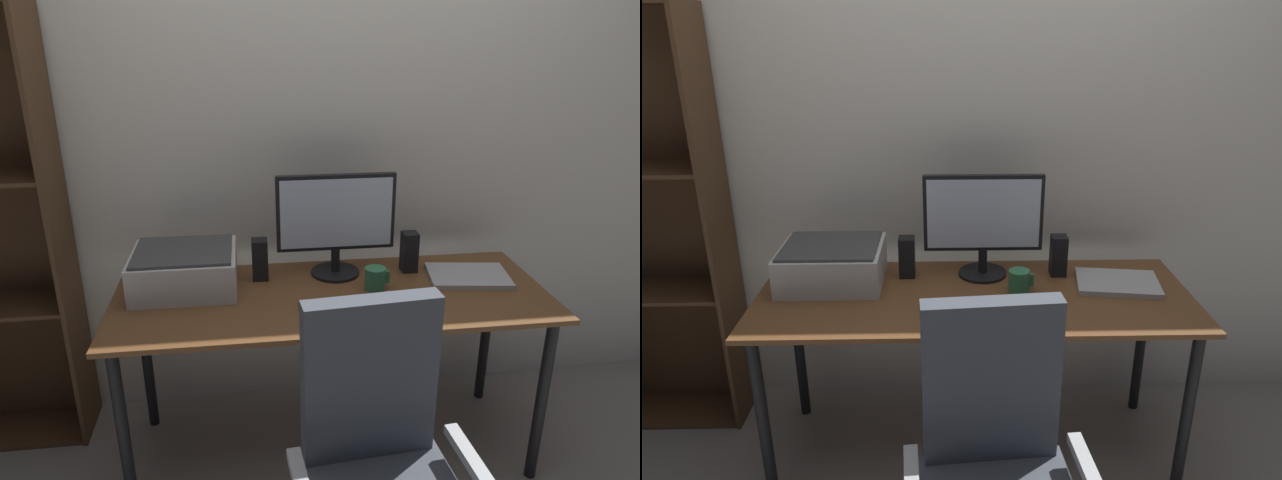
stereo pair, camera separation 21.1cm
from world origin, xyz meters
TOP-DOWN VIEW (x-y plane):
  - ground_plane at (0.00, 0.00)m, footprint 12.00×12.00m
  - back_wall at (0.00, 0.50)m, footprint 6.40×0.10m
  - desk at (0.00, 0.00)m, footprint 1.68×0.65m
  - monitor at (0.04, 0.18)m, footprint 0.48×0.20m
  - keyboard at (0.01, -0.13)m, footprint 0.29×0.12m
  - mouse at (0.24, -0.13)m, footprint 0.08×0.11m
  - coffee_mug at (0.17, 0.02)m, footprint 0.10×0.08m
  - laptop at (0.57, 0.06)m, footprint 0.35×0.27m
  - speaker_left at (-0.27, 0.18)m, footprint 0.06×0.07m
  - speaker_right at (0.35, 0.18)m, footprint 0.06×0.07m
  - printer at (-0.56, 0.13)m, footprint 0.40×0.34m

SIDE VIEW (x-z plane):
  - ground_plane at x=0.00m, z-range 0.00..0.00m
  - desk at x=0.00m, z-range 0.28..1.02m
  - keyboard at x=0.01m, z-range 0.74..0.76m
  - laptop at x=0.57m, z-range 0.74..0.76m
  - mouse at x=0.24m, z-range 0.74..0.77m
  - coffee_mug at x=0.17m, z-range 0.74..0.83m
  - printer at x=-0.56m, z-range 0.74..0.90m
  - speaker_left at x=-0.27m, z-range 0.74..0.91m
  - speaker_right at x=0.35m, z-range 0.74..0.91m
  - monitor at x=0.04m, z-range 0.77..1.19m
  - back_wall at x=0.00m, z-range 0.00..2.60m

